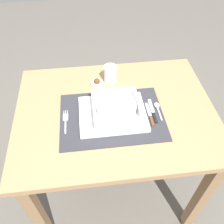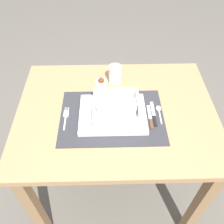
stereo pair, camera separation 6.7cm
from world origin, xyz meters
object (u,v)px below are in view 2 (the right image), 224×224
(fork, at_px, (66,116))
(butter_knife, at_px, (154,115))
(porridge_bowl, at_px, (116,109))
(drinking_glass, at_px, (116,75))
(dining_table, at_px, (116,127))
(spoon, at_px, (159,110))
(bread_knife, at_px, (150,118))
(condiment_saucer, at_px, (101,82))

(fork, relative_size, butter_knife, 0.91)
(porridge_bowl, height_order, drinking_glass, drinking_glass)
(dining_table, xyz_separation_m, drinking_glass, (0.00, 0.20, 0.16))
(fork, bearing_deg, porridge_bowl, 6.16)
(spoon, bearing_deg, butter_knife, -130.85)
(bread_knife, relative_size, condiment_saucer, 2.23)
(fork, height_order, drinking_glass, drinking_glass)
(butter_knife, relative_size, condiment_saucer, 2.34)
(drinking_glass, bearing_deg, butter_knife, -56.37)
(porridge_bowl, height_order, fork, porridge_bowl)
(spoon, bearing_deg, drinking_glass, 130.04)
(bread_knife, bearing_deg, porridge_bowl, 167.72)
(bread_knife, relative_size, drinking_glass, 1.52)
(fork, height_order, spoon, spoon)
(fork, distance_m, bread_knife, 0.36)
(butter_knife, xyz_separation_m, bread_knife, (-0.02, -0.02, -0.00))
(butter_knife, bearing_deg, fork, 178.10)
(porridge_bowl, relative_size, butter_knife, 1.40)
(spoon, relative_size, bread_knife, 0.80)
(spoon, distance_m, condiment_saucer, 0.32)
(butter_knife, relative_size, bread_knife, 1.05)
(dining_table, relative_size, bread_knife, 6.58)
(fork, distance_m, drinking_glass, 0.33)
(porridge_bowl, bearing_deg, spoon, 6.30)
(porridge_bowl, distance_m, bread_knife, 0.15)
(porridge_bowl, height_order, condiment_saucer, porridge_bowl)
(butter_knife, bearing_deg, bread_knife, -137.00)
(spoon, height_order, condiment_saucer, condiment_saucer)
(butter_knife, bearing_deg, porridge_bowl, 174.80)
(bread_knife, bearing_deg, butter_knife, 43.12)
(porridge_bowl, height_order, butter_knife, porridge_bowl)
(fork, relative_size, spoon, 1.20)
(butter_knife, distance_m, bread_knife, 0.02)
(drinking_glass, relative_size, condiment_saucer, 1.47)
(butter_knife, height_order, bread_knife, same)
(drinking_glass, bearing_deg, porridge_bowl, -91.24)
(drinking_glass, bearing_deg, fork, -133.50)
(bread_knife, xyz_separation_m, condiment_saucer, (-0.21, 0.24, 0.00))
(bread_knife, height_order, drinking_glass, drinking_glass)
(fork, xyz_separation_m, condiment_saucer, (0.15, 0.22, 0.00))
(dining_table, relative_size, fork, 6.89)
(butter_knife, relative_size, drinking_glass, 1.59)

